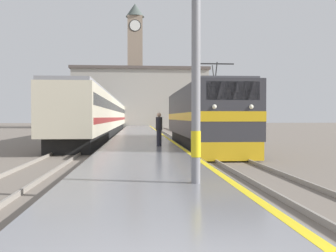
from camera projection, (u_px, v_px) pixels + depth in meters
The scene contains 10 objects.
ground_plane at pixel (140, 140), 33.02m from camera, with size 200.00×200.00×0.00m, color #70665B.
platform at pixel (141, 141), 28.03m from camera, with size 4.16×140.00×0.45m.
rail_track_near at pixel (194, 144), 28.33m from camera, with size 2.83×140.00×0.16m.
rail_track_far at pixel (86, 145), 27.73m from camera, with size 2.83×140.00×0.16m.
locomotive_train at pixel (202, 117), 24.54m from camera, with size 2.92×15.94×4.79m.
passenger_train at pixel (105, 116), 43.97m from camera, with size 2.92×50.23×3.97m.
catenary_mast at pixel (204, 13), 8.94m from camera, with size 3.02×0.23×7.51m.
person_on_platform at pixel (159, 129), 20.41m from camera, with size 0.34×0.34×1.75m.
clock_tower at pixel (135, 62), 80.65m from camera, with size 3.78×3.78×25.26m.
station_building at pixel (140, 98), 72.57m from camera, with size 24.55×9.56×10.87m.
Camera 1 is at (-0.27, -3.06, 1.96)m, focal length 42.00 mm.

